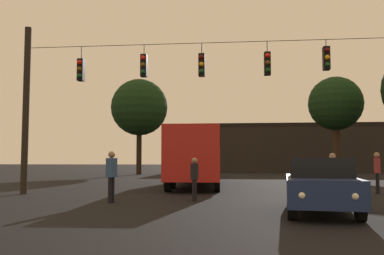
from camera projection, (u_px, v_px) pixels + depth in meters
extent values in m
plane|color=black|center=(238.00, 181.00, 28.17)|extent=(168.00, 168.00, 0.00)
cylinder|color=black|center=(26.00, 110.00, 18.11)|extent=(0.28, 0.28, 7.25)
cylinder|color=black|center=(238.00, 42.00, 17.37)|extent=(18.26, 0.02, 0.02)
cylinder|color=black|center=(81.00, 53.00, 18.04)|extent=(0.03, 0.03, 0.54)
cube|color=black|center=(81.00, 70.00, 17.99)|extent=(0.26, 0.32, 0.95)
sphere|color=red|center=(80.00, 62.00, 17.83)|extent=(0.20, 0.20, 0.20)
sphere|color=#5B3D0C|center=(79.00, 69.00, 17.81)|extent=(0.20, 0.20, 0.20)
sphere|color=#0C4219|center=(79.00, 76.00, 17.79)|extent=(0.20, 0.20, 0.20)
cylinder|color=black|center=(144.00, 50.00, 17.76)|extent=(0.03, 0.03, 0.42)
cube|color=black|center=(144.00, 66.00, 17.71)|extent=(0.26, 0.32, 0.95)
sphere|color=red|center=(143.00, 58.00, 17.56)|extent=(0.20, 0.20, 0.20)
sphere|color=#5B3D0C|center=(143.00, 65.00, 17.53)|extent=(0.20, 0.20, 0.20)
sphere|color=#0C4219|center=(143.00, 72.00, 17.51)|extent=(0.20, 0.20, 0.20)
cylinder|color=black|center=(202.00, 49.00, 17.51)|extent=(0.03, 0.03, 0.45)
cube|color=black|center=(202.00, 65.00, 17.46)|extent=(0.26, 0.32, 0.95)
sphere|color=#510A0A|center=(201.00, 57.00, 17.30)|extent=(0.20, 0.20, 0.20)
sphere|color=orange|center=(201.00, 64.00, 17.28)|extent=(0.20, 0.20, 0.20)
sphere|color=#0C4219|center=(201.00, 71.00, 17.26)|extent=(0.20, 0.20, 0.20)
cylinder|color=black|center=(267.00, 47.00, 17.23)|extent=(0.03, 0.03, 0.46)
cube|color=black|center=(267.00, 64.00, 17.18)|extent=(0.26, 0.32, 0.95)
sphere|color=red|center=(268.00, 55.00, 17.02)|extent=(0.20, 0.20, 0.20)
sphere|color=#5B3D0C|center=(268.00, 63.00, 17.00)|extent=(0.20, 0.20, 0.20)
sphere|color=#0C4219|center=(268.00, 70.00, 16.98)|extent=(0.20, 0.20, 0.20)
cylinder|color=black|center=(326.00, 43.00, 16.99)|extent=(0.03, 0.03, 0.29)
cube|color=black|center=(326.00, 58.00, 16.95)|extent=(0.26, 0.32, 0.95)
sphere|color=#510A0A|center=(327.00, 50.00, 16.79)|extent=(0.20, 0.20, 0.20)
sphere|color=orange|center=(327.00, 57.00, 16.77)|extent=(0.20, 0.20, 0.20)
sphere|color=#0C4219|center=(327.00, 65.00, 16.75)|extent=(0.20, 0.20, 0.20)
cube|color=#B21E19|center=(197.00, 154.00, 23.25)|extent=(2.97, 11.10, 2.50)
cube|color=black|center=(197.00, 143.00, 23.30)|extent=(2.98, 10.44, 0.70)
cylinder|color=black|center=(183.00, 174.00, 27.17)|extent=(0.32, 1.01, 1.00)
cylinder|color=black|center=(217.00, 174.00, 27.03)|extent=(0.32, 1.01, 1.00)
cylinder|color=black|center=(173.00, 179.00, 21.03)|extent=(0.32, 1.01, 1.00)
cylinder|color=black|center=(217.00, 179.00, 20.90)|extent=(0.32, 1.01, 1.00)
cylinder|color=black|center=(168.00, 181.00, 19.06)|extent=(0.32, 1.01, 1.00)
cylinder|color=black|center=(217.00, 181.00, 18.93)|extent=(0.32, 1.01, 1.00)
cube|color=beige|center=(199.00, 145.00, 26.58)|extent=(2.59, 0.91, 0.56)
cube|color=beige|center=(194.00, 141.00, 20.56)|extent=(2.59, 0.91, 0.56)
cube|color=navy|center=(320.00, 189.00, 11.51)|extent=(2.28, 4.48, 0.68)
cube|color=black|center=(319.00, 167.00, 11.70)|extent=(1.84, 2.49, 0.52)
cylinder|color=black|center=(360.00, 208.00, 9.94)|extent=(0.29, 0.66, 0.64)
cylinder|color=black|center=(292.00, 207.00, 10.28)|extent=(0.29, 0.66, 0.64)
cylinder|color=black|center=(344.00, 198.00, 12.70)|extent=(0.29, 0.66, 0.64)
cylinder|color=black|center=(290.00, 197.00, 13.04)|extent=(0.29, 0.66, 0.64)
sphere|color=white|center=(355.00, 196.00, 9.34)|extent=(0.18, 0.18, 0.18)
sphere|color=white|center=(302.00, 195.00, 9.59)|extent=(0.18, 0.18, 0.18)
cube|color=#511919|center=(203.00, 169.00, 34.53)|extent=(2.05, 4.40, 0.68)
cube|color=black|center=(203.00, 162.00, 34.42)|extent=(1.72, 2.41, 0.52)
cylinder|color=black|center=(195.00, 173.00, 35.95)|extent=(0.26, 0.65, 0.64)
cylinder|color=black|center=(213.00, 173.00, 35.88)|extent=(0.26, 0.65, 0.64)
cylinder|color=black|center=(193.00, 174.00, 33.12)|extent=(0.26, 0.65, 0.64)
cylinder|color=black|center=(213.00, 174.00, 33.05)|extent=(0.26, 0.65, 0.64)
sphere|color=white|center=(197.00, 168.00, 36.65)|extent=(0.18, 0.18, 0.18)
sphere|color=white|center=(210.00, 168.00, 36.59)|extent=(0.18, 0.18, 0.18)
cylinder|color=black|center=(194.00, 191.00, 14.75)|extent=(0.14, 0.14, 0.76)
cylinder|color=black|center=(195.00, 190.00, 14.91)|extent=(0.14, 0.14, 0.76)
cube|color=black|center=(194.00, 172.00, 14.88)|extent=(0.25, 0.37, 0.57)
sphere|color=#8C6B51|center=(194.00, 161.00, 14.91)|extent=(0.21, 0.21, 0.21)
cylinder|color=black|center=(333.00, 189.00, 14.71)|extent=(0.14, 0.14, 0.84)
cylinder|color=black|center=(333.00, 190.00, 14.56)|extent=(0.14, 0.14, 0.84)
cube|color=silver|center=(333.00, 168.00, 14.69)|extent=(0.34, 0.42, 0.63)
sphere|color=#8C6B51|center=(332.00, 156.00, 14.72)|extent=(0.23, 0.23, 0.23)
cylinder|color=black|center=(378.00, 184.00, 17.86)|extent=(0.14, 0.14, 0.88)
cylinder|color=black|center=(377.00, 183.00, 18.01)|extent=(0.14, 0.14, 0.88)
cube|color=maroon|center=(377.00, 166.00, 17.99)|extent=(0.32, 0.41, 0.66)
sphere|color=#8C6B51|center=(377.00, 155.00, 18.02)|extent=(0.24, 0.24, 0.24)
cylinder|color=black|center=(110.00, 190.00, 14.25)|extent=(0.14, 0.14, 0.87)
cylinder|color=black|center=(112.00, 190.00, 14.40)|extent=(0.14, 0.14, 0.87)
cube|color=#2D4C7F|center=(112.00, 168.00, 14.38)|extent=(0.32, 0.41, 0.65)
sphere|color=#8C6B51|center=(112.00, 155.00, 14.41)|extent=(0.24, 0.24, 0.24)
cylinder|color=black|center=(301.00, 186.00, 17.35)|extent=(0.14, 0.14, 0.75)
cylinder|color=black|center=(302.00, 186.00, 17.49)|extent=(0.14, 0.14, 0.75)
cube|color=#997F4C|center=(301.00, 170.00, 17.47)|extent=(0.32, 0.41, 0.57)
sphere|color=#8C6B51|center=(301.00, 161.00, 17.50)|extent=(0.20, 0.20, 0.20)
cube|color=black|center=(290.00, 151.00, 52.13)|extent=(22.83, 11.70, 5.03)
cube|color=black|center=(290.00, 129.00, 52.34)|extent=(22.83, 11.70, 0.50)
cylinder|color=#2D2116|center=(337.00, 149.00, 35.86)|extent=(0.56, 0.56, 4.64)
sphere|color=black|center=(335.00, 103.00, 36.16)|extent=(4.64, 4.64, 4.64)
cylinder|color=black|center=(139.00, 151.00, 40.54)|extent=(0.51, 0.51, 4.60)
sphere|color=black|center=(139.00, 107.00, 40.86)|extent=(5.50, 5.50, 5.50)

